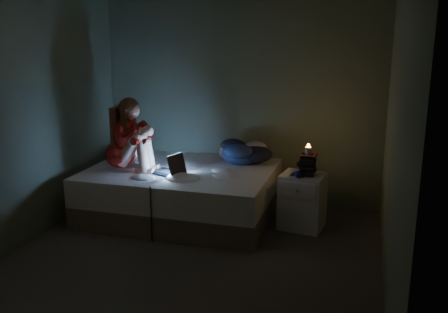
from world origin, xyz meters
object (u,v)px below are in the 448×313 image
at_px(nightstand, 302,201).
at_px(candle, 308,150).
at_px(phone, 295,174).
at_px(bed, 182,192).
at_px(laptop, 166,163).
at_px(woman, 119,134).

height_order(nightstand, candle, candle).
bearing_deg(candle, phone, -155.06).
distance_m(bed, phone, 1.40).
bearing_deg(phone, bed, -176.68).
height_order(bed, laptop, laptop).
distance_m(nightstand, candle, 0.59).
bearing_deg(phone, nightstand, 32.21).
xyz_separation_m(laptop, nightstand, (1.52, 0.27, -0.41)).
height_order(bed, candle, candle).
bearing_deg(bed, woman, -160.10).
bearing_deg(nightstand, phone, -143.62).
height_order(laptop, phone, laptop).
relative_size(woman, phone, 6.16).
distance_m(bed, nightstand, 1.44).
distance_m(laptop, nightstand, 1.60).
relative_size(nightstand, phone, 4.47).
relative_size(laptop, nightstand, 0.59).
height_order(laptop, candle, candle).
relative_size(laptop, phone, 2.64).
distance_m(bed, woman, 1.01).
height_order(woman, candle, woman).
bearing_deg(phone, woman, -169.64).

